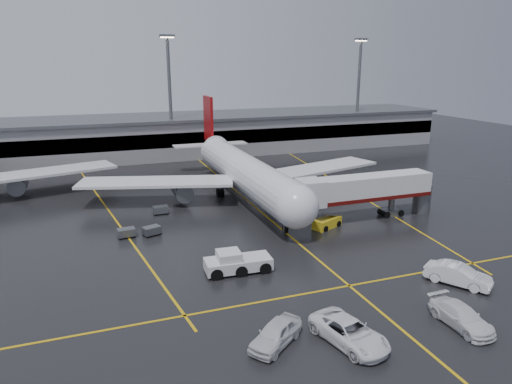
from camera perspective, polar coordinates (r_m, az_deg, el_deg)
name	(u,v)px	position (r m, az deg, el deg)	size (l,w,h in m)	color
ground	(265,215)	(63.12, 1.09, -2.87)	(220.00, 220.00, 0.00)	black
apron_line_centre	(265,215)	(63.12, 1.09, -2.86)	(0.25, 90.00, 0.02)	gold
apron_line_stop	(349,286)	(44.85, 11.41, -11.25)	(60.00, 0.25, 0.02)	gold
apron_line_left	(108,209)	(68.83, -17.79, -2.04)	(0.25, 70.00, 0.02)	gold
apron_line_right	(343,186)	(79.37, 10.68, 0.77)	(0.25, 70.00, 0.02)	gold
terminal	(189,134)	(107.13, -8.20, 7.08)	(122.00, 19.00, 8.60)	gray
light_mast_mid	(170,90)	(99.37, -10.58, 12.21)	(3.00, 1.20, 25.45)	#595B60
light_mast_right	(358,87)	(115.70, 12.51, 12.56)	(3.00, 1.20, 25.45)	#595B60
main_airliner	(242,170)	(70.78, -1.71, 2.72)	(48.80, 45.60, 14.10)	silver
jet_bridge	(366,190)	(62.13, 13.41, 0.18)	(19.90, 3.40, 6.05)	silver
pushback_tractor	(236,263)	(46.36, -2.45, -8.73)	(6.70, 3.14, 2.34)	silver
belt_loader	(327,223)	(59.04, 8.74, -3.74)	(4.35, 3.16, 2.54)	gold
service_van_a	(349,332)	(36.30, 11.41, -16.57)	(3.01, 6.54, 1.82)	white
service_van_b	(461,316)	(40.98, 23.96, -13.82)	(2.35, 5.78, 1.68)	silver
service_van_c	(458,275)	(47.77, 23.62, -9.31)	(2.06, 5.90, 1.94)	white
service_van_d	(276,334)	(35.54, 2.44, -17.05)	(2.10, 5.21, 1.78)	silver
baggage_cart_a	(152,230)	(57.13, -12.74, -4.63)	(2.32, 1.88, 1.12)	#595B60
baggage_cart_b	(126,232)	(57.20, -15.68, -4.81)	(2.11, 1.47, 1.12)	#595B60
baggage_cart_c	(161,210)	(64.73, -11.66, -2.14)	(2.04, 1.36, 1.12)	#595B60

